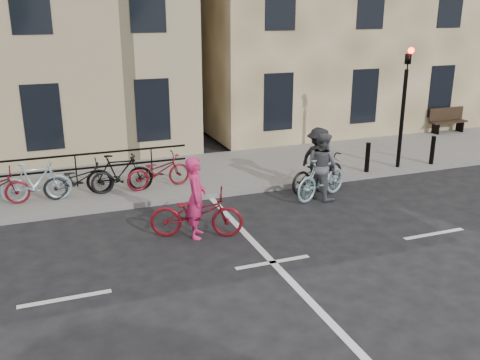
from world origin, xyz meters
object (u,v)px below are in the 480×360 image
object	(u,v)px
cyclist_dark	(318,166)
traffic_light	(405,93)
cyclist_pink	(196,210)
bench	(447,119)
cyclist_grey	(322,172)

from	to	relation	value
cyclist_dark	traffic_light	bearing A→B (deg)	-97.27
traffic_light	cyclist_pink	size ratio (longest dim) A/B	1.78
bench	cyclist_dark	size ratio (longest dim) A/B	0.75
bench	cyclist_dark	bearing A→B (deg)	-153.06
cyclist_pink	cyclist_grey	distance (m)	4.02
cyclist_pink	cyclist_grey	size ratio (longest dim) A/B	1.13
cyclist_grey	cyclist_dark	size ratio (longest dim) A/B	0.91
cyclist_grey	bench	bearing A→B (deg)	-81.50
cyclist_grey	cyclist_dark	world-z (taller)	cyclist_grey
cyclist_pink	cyclist_dark	size ratio (longest dim) A/B	1.03
cyclist_dark	cyclist_grey	bearing A→B (deg)	141.00
traffic_light	bench	world-z (taller)	traffic_light
traffic_light	cyclist_grey	distance (m)	4.06
traffic_light	bench	bearing A→B (deg)	35.25
cyclist_pink	bench	bearing A→B (deg)	-43.46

